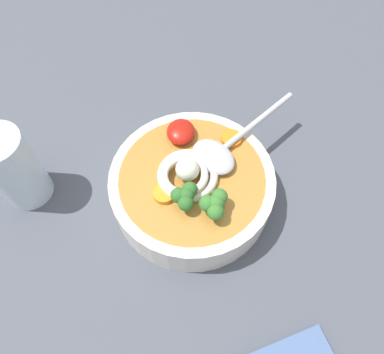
% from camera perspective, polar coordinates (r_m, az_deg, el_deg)
% --- Properties ---
extents(table_slab, '(1.24, 1.24, 0.03)m').
position_cam_1_polar(table_slab, '(0.51, -2.17, -4.35)').
color(table_slab, '#474C56').
rests_on(table_slab, ground).
extents(soup_bowl, '(0.21, 0.21, 0.05)m').
position_cam_1_polar(soup_bowl, '(0.48, 0.00, -1.58)').
color(soup_bowl, silver).
rests_on(soup_bowl, table_slab).
extents(noodle_pile, '(0.08, 0.08, 0.03)m').
position_cam_1_polar(noodle_pile, '(0.44, -0.82, 0.51)').
color(noodle_pile, silver).
rests_on(noodle_pile, soup_bowl).
extents(soup_spoon, '(0.15, 0.14, 0.02)m').
position_cam_1_polar(soup_spoon, '(0.47, 4.52, 4.12)').
color(soup_spoon, '#B7B7BC').
rests_on(soup_spoon, soup_bowl).
extents(chili_sauce_dollop, '(0.04, 0.04, 0.02)m').
position_cam_1_polar(chili_sauce_dollop, '(0.48, -1.23, 6.97)').
color(chili_sauce_dollop, '#B2190F').
rests_on(chili_sauce_dollop, soup_bowl).
extents(broccoli_floret_beside_chili, '(0.04, 0.03, 0.03)m').
position_cam_1_polar(broccoli_floret_beside_chili, '(0.42, 3.51, -4.18)').
color(broccoli_floret_beside_chili, '#7A9E60').
rests_on(broccoli_floret_beside_chili, soup_bowl).
extents(broccoli_floret_far, '(0.04, 0.03, 0.03)m').
position_cam_1_polar(broccoli_floret_far, '(0.42, -1.07, -2.94)').
color(broccoli_floret_far, '#7A9E60').
rests_on(broccoli_floret_far, soup_bowl).
extents(carrot_slice_extra_b, '(0.03, 0.03, 0.01)m').
position_cam_1_polar(carrot_slice_extra_b, '(0.48, 6.09, 5.96)').
color(carrot_slice_extra_b, orange).
rests_on(carrot_slice_extra_b, soup_bowl).
extents(carrot_slice_left, '(0.03, 0.03, 0.01)m').
position_cam_1_polar(carrot_slice_left, '(0.44, -4.36, -2.60)').
color(carrot_slice_left, orange).
rests_on(carrot_slice_left, soup_bowl).
extents(drinking_glass, '(0.06, 0.06, 0.11)m').
position_cam_1_polar(drinking_glass, '(0.51, -25.79, 1.31)').
color(drinking_glass, silver).
rests_on(drinking_glass, table_slab).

